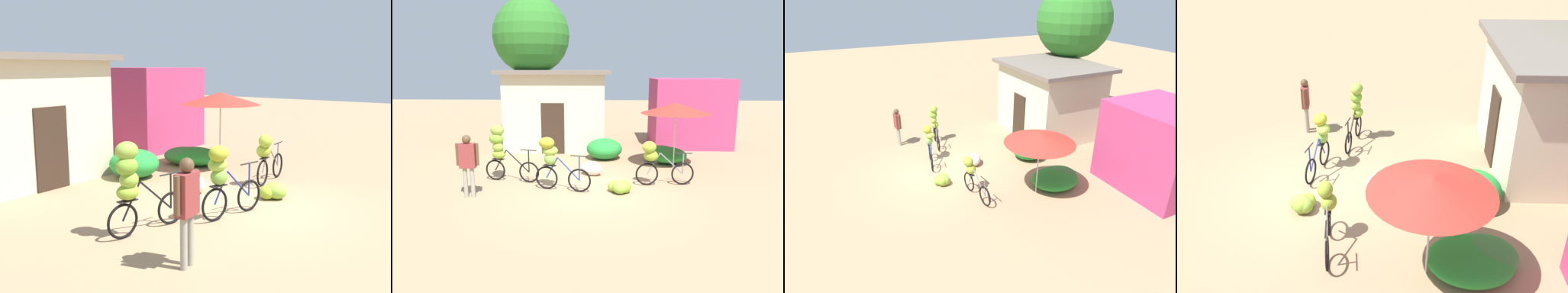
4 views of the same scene
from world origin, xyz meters
TOP-DOWN VIEW (x-y plane):
  - ground_plane at (0.00, 0.00)m, footprint 60.00×60.00m
  - building_low at (-1.50, 6.02)m, footprint 4.51×3.74m
  - shop_pink at (4.21, 6.43)m, footprint 3.20×2.80m
  - tree_behind_building at (-2.95, 8.18)m, footprint 3.61×3.61m
  - hedge_bush_front_left at (0.51, 3.63)m, footprint 1.32×1.32m
  - hedge_bush_front_right at (2.63, 3.55)m, footprint 1.18×1.31m
  - hedge_bush_mid at (2.75, 3.27)m, footprint 1.44×1.69m
  - market_umbrella at (2.86, 2.42)m, footprint 2.29×2.29m
  - bicycle_leftmost at (-2.57, 0.73)m, footprint 1.69×0.50m
  - bicycle_near_pile at (-0.91, -0.07)m, footprint 1.58×0.52m
  - bicycle_center_loaded at (1.96, 0.45)m, footprint 1.70×0.45m
  - banana_pile_on_ground at (0.95, -0.25)m, footprint 0.76×0.67m
  - produce_sack at (0.11, 1.41)m, footprint 0.82×0.71m
  - person_vendor at (-3.01, -0.79)m, footprint 0.58×0.23m

SIDE VIEW (x-z plane):
  - ground_plane at x=0.00m, z-range 0.00..0.00m
  - banana_pile_on_ground at x=0.95m, z-range -0.01..0.35m
  - produce_sack at x=0.11m, z-range 0.00..0.44m
  - hedge_bush_mid at x=2.75m, z-range 0.00..0.51m
  - hedge_bush_front_right at x=2.63m, z-range 0.00..0.52m
  - hedge_bush_front_left at x=0.51m, z-range 0.00..0.76m
  - bicycle_center_loaded at x=1.96m, z-range 0.12..1.43m
  - bicycle_near_pile at x=-0.91m, z-range 0.16..1.64m
  - bicycle_leftmost at x=-2.57m, z-range 0.16..1.85m
  - person_vendor at x=-3.01m, z-range 0.19..1.85m
  - shop_pink at x=4.21m, z-range 0.00..2.89m
  - building_low at x=-1.50m, z-range 0.02..3.26m
  - market_umbrella at x=2.86m, z-range 0.93..3.13m
  - tree_behind_building at x=-2.95m, z-range 1.48..8.11m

